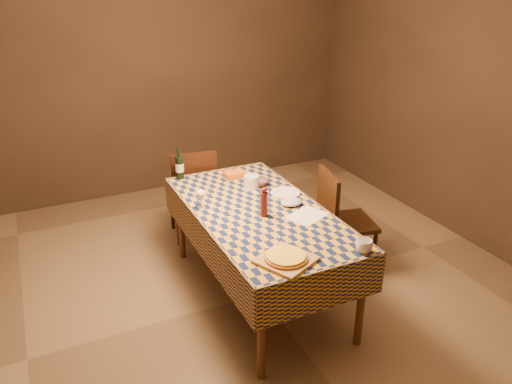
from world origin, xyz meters
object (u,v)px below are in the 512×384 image
(dining_table, at_px, (259,219))
(chair_far, at_px, (193,190))
(cutting_board, at_px, (286,260))
(pizza, at_px, (286,257))
(chair_right, at_px, (339,216))
(bowl, at_px, (259,182))
(white_plate, at_px, (286,193))
(wine_bottle, at_px, (180,167))

(dining_table, relative_size, chair_far, 1.98)
(cutting_board, height_order, pizza, pizza)
(chair_right, bearing_deg, dining_table, -176.34)
(bowl, relative_size, white_plate, 0.68)
(chair_far, bearing_deg, pizza, -90.29)
(dining_table, bearing_deg, chair_right, 3.66)
(chair_right, bearing_deg, bowl, 146.51)
(pizza, xyz_separation_m, white_plate, (0.49, 0.91, -0.03))
(pizza, relative_size, chair_right, 0.37)
(chair_far, relative_size, chair_right, 1.00)
(wine_bottle, distance_m, chair_far, 0.48)
(cutting_board, relative_size, white_plate, 1.32)
(dining_table, bearing_deg, chair_far, 97.78)
(cutting_board, xyz_separation_m, bowl, (0.37, 1.16, 0.02))
(chair_right, bearing_deg, cutting_board, -140.64)
(cutting_board, bearing_deg, chair_right, 39.36)
(bowl, relative_size, wine_bottle, 0.57)
(cutting_board, relative_size, pizza, 0.92)
(dining_table, distance_m, bowl, 0.49)
(white_plate, bearing_deg, pizza, -118.48)
(bowl, bearing_deg, chair_far, 117.67)
(cutting_board, bearing_deg, bowl, 72.27)
(bowl, height_order, wine_bottle, wine_bottle)
(pizza, height_order, wine_bottle, wine_bottle)
(pizza, xyz_separation_m, chair_right, (0.95, 0.78, -0.28))
(wine_bottle, bearing_deg, dining_table, -68.13)
(dining_table, height_order, bowl, bowl)
(cutting_board, xyz_separation_m, wine_bottle, (-0.18, 1.59, 0.10))
(dining_table, height_order, pizza, pizza)
(cutting_board, xyz_separation_m, pizza, (0.00, 0.00, 0.02))
(chair_far, bearing_deg, wine_bottle, -126.86)
(dining_table, xyz_separation_m, white_plate, (0.33, 0.18, 0.08))
(cutting_board, bearing_deg, pizza, 75.96)
(wine_bottle, relative_size, white_plate, 1.20)
(chair_right, bearing_deg, wine_bottle, 144.30)
(cutting_board, xyz_separation_m, chair_far, (0.01, 1.85, -0.26))
(cutting_board, height_order, wine_bottle, wine_bottle)
(white_plate, relative_size, chair_right, 0.26)
(chair_far, height_order, chair_right, same)
(pizza, distance_m, white_plate, 1.03)
(wine_bottle, bearing_deg, white_plate, -45.20)
(pizza, bearing_deg, cutting_board, -104.04)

